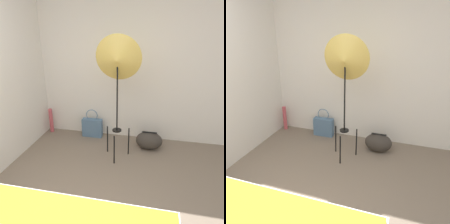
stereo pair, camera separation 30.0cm
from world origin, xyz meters
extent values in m
cube|color=silver|center=(0.00, 2.44, 1.30)|extent=(8.00, 0.05, 2.60)
cube|color=gold|center=(0.10, -0.03, 0.48)|extent=(1.75, 0.47, 0.04)
cylinder|color=black|center=(0.17, 1.49, 0.23)|extent=(0.02, 0.02, 0.46)
cylinder|color=black|center=(0.00, 1.79, 0.23)|extent=(0.02, 0.02, 0.46)
cylinder|color=black|center=(0.34, 1.79, 0.23)|extent=(0.02, 0.02, 0.46)
cylinder|color=black|center=(0.17, 1.69, 0.46)|extent=(0.14, 0.14, 0.02)
cylinder|color=black|center=(0.17, 1.69, 0.99)|extent=(0.02, 0.02, 1.06)
cone|color=#D1B251|center=(0.17, 1.69, 1.52)|extent=(0.65, 0.27, 0.66)
cube|color=slate|center=(-0.41, 2.26, 0.17)|extent=(0.37, 0.12, 0.34)
torus|color=slate|center=(-0.41, 2.26, 0.43)|extent=(0.21, 0.01, 0.21)
ellipsoid|color=#332D28|center=(0.66, 2.03, 0.15)|extent=(0.44, 0.30, 0.30)
cube|color=black|center=(0.66, 2.03, 0.30)|extent=(0.24, 0.04, 0.01)
cylinder|color=#BC4C56|center=(-1.24, 2.28, 0.23)|extent=(0.07, 0.07, 0.47)
camera|label=1|loc=(0.73, -1.25, 1.94)|focal=35.00mm
camera|label=2|loc=(1.02, -1.17, 1.94)|focal=35.00mm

